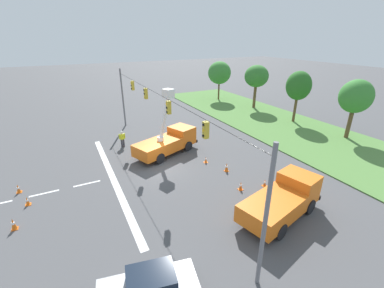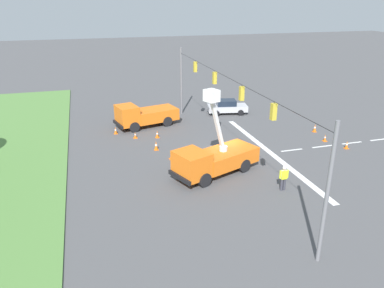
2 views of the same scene
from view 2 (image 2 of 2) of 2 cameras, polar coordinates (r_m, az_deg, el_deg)
ground_plane at (r=30.13m, az=4.78°, el=-2.20°), size 200.00×200.00×0.00m
lane_markings at (r=32.48m, az=14.17°, el=-1.01°), size 17.60×15.25×0.01m
signal_gantry at (r=28.60m, az=5.08°, el=6.23°), size 26.20×0.33×7.20m
utility_truck_bucket_lift at (r=26.91m, az=3.26°, el=-2.14°), size 4.68×7.08×6.32m
utility_truck_support_near at (r=37.49m, az=-7.31°, el=4.40°), size 3.88×6.57×2.35m
sedan_silver at (r=41.70m, az=5.36°, el=5.68°), size 2.55×4.56×1.56m
road_worker at (r=25.54m, az=13.81°, el=-4.85°), size 0.26×0.65×1.77m
traffic_cone_foreground_left at (r=34.49m, az=-5.32°, el=1.50°), size 0.36×0.36×0.69m
traffic_cone_foreground_right at (r=29.83m, az=-3.19°, el=-1.79°), size 0.36×0.36×0.61m
traffic_cone_mid_left at (r=37.72m, az=18.21°, el=2.33°), size 0.36×0.36×0.77m
traffic_cone_mid_right at (r=31.68m, az=-5.49°, el=-0.24°), size 0.36×0.36×0.79m
traffic_cone_near_bucket at (r=35.57m, az=19.61°, el=0.87°), size 0.36×0.36×0.63m
traffic_cone_lane_edge_a at (r=34.47m, az=22.51°, el=-0.13°), size 0.36×0.36×0.68m
traffic_cone_lane_edge_b at (r=34.64m, az=-8.64°, el=1.34°), size 0.36×0.36×0.60m
traffic_cone_far_left at (r=36.06m, az=-11.57°, el=2.04°), size 0.36×0.36×0.69m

